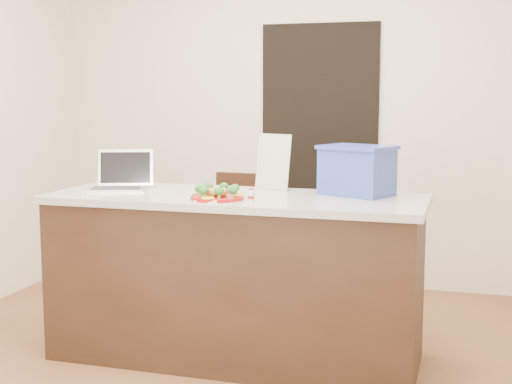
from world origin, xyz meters
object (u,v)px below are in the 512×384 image
(blue_box, at_px, (357,170))
(chair, at_px, (240,232))
(plate, at_px, (218,197))
(yogurt_bottle, at_px, (251,196))
(laptop, at_px, (121,179))
(napkin, at_px, (212,201))
(island, at_px, (235,277))

(blue_box, xyz_separation_m, chair, (-0.92, 0.74, -0.53))
(plate, relative_size, blue_box, 0.62)
(yogurt_bottle, xyz_separation_m, laptop, (-0.86, 0.24, 0.03))
(laptop, distance_m, chair, 1.08)
(blue_box, bearing_deg, chair, 164.50)
(napkin, bearing_deg, laptop, 156.51)
(napkin, height_order, laptop, laptop)
(island, bearing_deg, blue_box, 17.26)
(island, bearing_deg, chair, 106.90)
(blue_box, bearing_deg, island, -139.43)
(chair, bearing_deg, yogurt_bottle, -63.91)
(yogurt_bottle, distance_m, chair, 1.28)
(yogurt_bottle, relative_size, laptop, 0.18)
(yogurt_bottle, relative_size, chair, 0.07)
(island, xyz_separation_m, laptop, (-0.71, 0.05, 0.52))
(laptop, bearing_deg, napkin, -43.93)
(laptop, xyz_separation_m, blue_box, (1.34, 0.15, 0.08))
(island, relative_size, blue_box, 4.56)
(blue_box, bearing_deg, laptop, -150.38)
(yogurt_bottle, bearing_deg, plate, 173.50)
(island, height_order, napkin, napkin)
(napkin, distance_m, chair, 1.26)
(island, bearing_deg, laptop, 176.13)
(yogurt_bottle, distance_m, laptop, 0.90)
(chair, bearing_deg, laptop, -110.86)
(napkin, distance_m, yogurt_bottle, 0.21)
(island, relative_size, yogurt_bottle, 30.17)
(blue_box, height_order, chair, blue_box)
(island, distance_m, blue_box, 0.89)
(napkin, bearing_deg, yogurt_bottle, 13.56)
(laptop, xyz_separation_m, chair, (0.43, 0.89, -0.46))
(napkin, bearing_deg, chair, 101.46)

